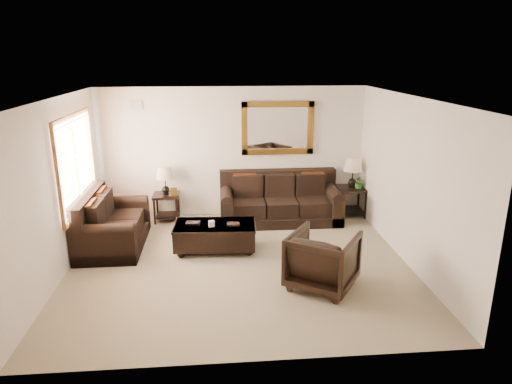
{
  "coord_description": "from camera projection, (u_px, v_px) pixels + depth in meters",
  "views": [
    {
      "loc": [
        -0.33,
        -6.85,
        3.33
      ],
      "look_at": [
        0.32,
        0.6,
        1.05
      ],
      "focal_mm": 32.0,
      "sensor_mm": 36.0,
      "label": 1
    }
  ],
  "objects": [
    {
      "name": "air_vent",
      "position": [
        136.0,
        105.0,
        9.04
      ],
      "size": [
        0.25,
        0.02,
        0.18
      ],
      "primitive_type": "cube",
      "color": "#999999",
      "rests_on": "room"
    },
    {
      "name": "window",
      "position": [
        77.0,
        163.0,
        7.7
      ],
      "size": [
        0.07,
        1.96,
        1.66
      ],
      "color": "white",
      "rests_on": "room"
    },
    {
      "name": "coffee_table",
      "position": [
        215.0,
        234.0,
        7.99
      ],
      "size": [
        1.45,
        0.84,
        0.6
      ],
      "rotation": [
        0.0,
        0.0,
        -0.05
      ],
      "color": "black",
      "rests_on": "room"
    },
    {
      "name": "end_table_right",
      "position": [
        352.0,
        178.0,
        9.56
      ],
      "size": [
        0.57,
        0.57,
        1.26
      ],
      "color": "black",
      "rests_on": "room"
    },
    {
      "name": "armchair",
      "position": [
        323.0,
        258.0,
        6.67
      ],
      "size": [
        1.23,
        1.21,
        0.93
      ],
      "primitive_type": "imported",
      "rotation": [
        0.0,
        0.0,
        2.56
      ],
      "color": "black",
      "rests_on": "floor"
    },
    {
      "name": "potted_plant",
      "position": [
        359.0,
        183.0,
        9.5
      ],
      "size": [
        0.33,
        0.35,
        0.23
      ],
      "primitive_type": "imported",
      "rotation": [
        0.0,
        0.0,
        -0.27
      ],
      "color": "#25521C",
      "rests_on": "end_table_right"
    },
    {
      "name": "end_table_left",
      "position": [
        166.0,
        186.0,
        9.28
      ],
      "size": [
        0.52,
        0.52,
        1.15
      ],
      "color": "black",
      "rests_on": "room"
    },
    {
      "name": "room",
      "position": [
        239.0,
        186.0,
        7.13
      ],
      "size": [
        5.51,
        5.01,
        2.71
      ],
      "color": "#85785C",
      "rests_on": "ground"
    },
    {
      "name": "sofa",
      "position": [
        280.0,
        203.0,
        9.42
      ],
      "size": [
        2.44,
        1.05,
        1.0
      ],
      "color": "black",
      "rests_on": "room"
    },
    {
      "name": "mirror",
      "position": [
        278.0,
        128.0,
        9.41
      ],
      "size": [
        1.5,
        0.06,
        1.1
      ],
      "color": "#45220D",
      "rests_on": "room"
    },
    {
      "name": "loveseat",
      "position": [
        110.0,
        227.0,
        8.13
      ],
      "size": [
        1.05,
        1.76,
        0.99
      ],
      "rotation": [
        0.0,
        0.0,
        1.57
      ],
      "color": "black",
      "rests_on": "room"
    }
  ]
}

